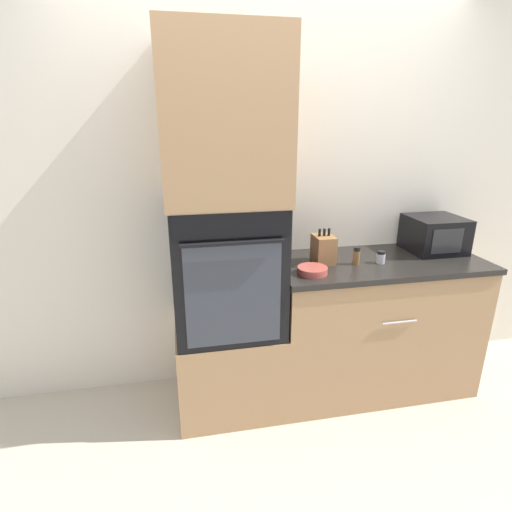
% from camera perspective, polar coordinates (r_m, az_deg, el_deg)
% --- Properties ---
extents(ground_plane, '(12.00, 12.00, 0.00)m').
position_cam_1_polar(ground_plane, '(2.65, 4.65, -22.83)').
color(ground_plane, beige).
extents(wall_back, '(8.00, 0.05, 2.50)m').
position_cam_1_polar(wall_back, '(2.64, 1.66, 7.70)').
color(wall_back, silver).
rests_on(wall_back, ground_plane).
extents(oven_cabinet_base, '(0.64, 0.60, 0.56)m').
position_cam_1_polar(oven_cabinet_base, '(2.66, -3.92, -14.98)').
color(oven_cabinet_base, '#A87F56').
rests_on(oven_cabinet_base, ground_plane).
extents(wall_oven, '(0.62, 0.64, 0.77)m').
position_cam_1_polar(wall_oven, '(2.35, -4.27, -1.44)').
color(wall_oven, black).
rests_on(wall_oven, oven_cabinet_base).
extents(oven_cabinet_upper, '(0.64, 0.60, 0.85)m').
position_cam_1_polar(oven_cabinet_upper, '(2.21, -4.81, 18.68)').
color(oven_cabinet_upper, '#A87F56').
rests_on(oven_cabinet_upper, wall_oven).
extents(counter_unit, '(1.33, 0.63, 0.92)m').
position_cam_1_polar(counter_unit, '(2.84, 16.25, -9.27)').
color(counter_unit, '#A87F56').
rests_on(counter_unit, ground_plane).
extents(microwave, '(0.34, 0.33, 0.23)m').
position_cam_1_polar(microwave, '(2.93, 24.12, 2.87)').
color(microwave, black).
rests_on(microwave, counter_unit).
extents(knife_block, '(0.12, 0.16, 0.22)m').
position_cam_1_polar(knife_block, '(2.50, 9.60, 0.99)').
color(knife_block, olive).
rests_on(knife_block, counter_unit).
extents(bowl, '(0.17, 0.17, 0.04)m').
position_cam_1_polar(bowl, '(2.33, 8.05, -2.04)').
color(bowl, '#B24C42').
rests_on(bowl, counter_unit).
extents(condiment_jar_near, '(0.04, 0.04, 0.11)m').
position_cam_1_polar(condiment_jar_near, '(2.52, 14.16, 0.01)').
color(condiment_jar_near, brown).
rests_on(condiment_jar_near, counter_unit).
extents(condiment_jar_mid, '(0.05, 0.05, 0.08)m').
position_cam_1_polar(condiment_jar_mid, '(2.58, 17.41, -0.17)').
color(condiment_jar_mid, silver).
rests_on(condiment_jar_mid, counter_unit).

